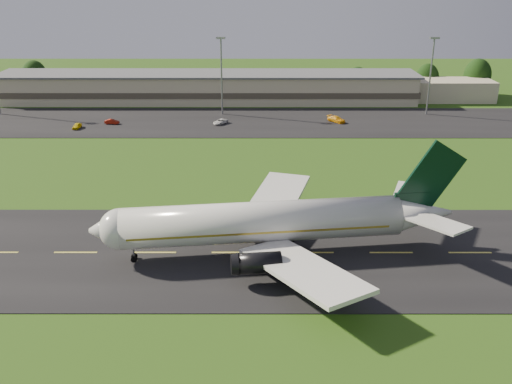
{
  "coord_description": "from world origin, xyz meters",
  "views": [
    {
      "loc": [
        14.24,
        -70.62,
        37.18
      ],
      "look_at": [
        14.16,
        8.0,
        6.0
      ],
      "focal_mm": 40.0,
      "sensor_mm": 36.0,
      "label": 1
    }
  ],
  "objects_px": {
    "service_vehicle_b": "(112,122)",
    "service_vehicle_c": "(221,122)",
    "light_mast_centre": "(221,67)",
    "light_mast_east": "(431,67)",
    "terminal": "(230,88)",
    "airliner": "(268,222)",
    "service_vehicle_a": "(77,126)",
    "service_vehicle_d": "(336,119)"
  },
  "relations": [
    {
      "from": "airliner",
      "to": "light_mast_centre",
      "type": "height_order",
      "value": "light_mast_centre"
    },
    {
      "from": "light_mast_east",
      "to": "service_vehicle_c",
      "type": "relative_size",
      "value": 4.7
    },
    {
      "from": "light_mast_centre",
      "to": "service_vehicle_c",
      "type": "xyz_separation_m",
      "value": [
        0.12,
        -10.37,
        -12.04
      ]
    },
    {
      "from": "light_mast_east",
      "to": "service_vehicle_a",
      "type": "xyz_separation_m",
      "value": [
        -89.91,
        -14.69,
        -12.0
      ]
    },
    {
      "from": "airliner",
      "to": "service_vehicle_b",
      "type": "height_order",
      "value": "airliner"
    },
    {
      "from": "airliner",
      "to": "service_vehicle_d",
      "type": "bearing_deg",
      "value": 68.15
    },
    {
      "from": "service_vehicle_a",
      "to": "service_vehicle_b",
      "type": "distance_m",
      "value": 8.68
    },
    {
      "from": "service_vehicle_d",
      "to": "service_vehicle_a",
      "type": "bearing_deg",
      "value": 143.59
    },
    {
      "from": "light_mast_east",
      "to": "service_vehicle_b",
      "type": "relative_size",
      "value": 5.63
    },
    {
      "from": "light_mast_centre",
      "to": "airliner",
      "type": "bearing_deg",
      "value": -82.27
    },
    {
      "from": "terminal",
      "to": "service_vehicle_c",
      "type": "relative_size",
      "value": 33.46
    },
    {
      "from": "terminal",
      "to": "service_vehicle_b",
      "type": "distance_m",
      "value": 39.33
    },
    {
      "from": "airliner",
      "to": "service_vehicle_c",
      "type": "bearing_deg",
      "value": 91.68
    },
    {
      "from": "terminal",
      "to": "service_vehicle_c",
      "type": "bearing_deg",
      "value": -92.77
    },
    {
      "from": "service_vehicle_c",
      "to": "service_vehicle_b",
      "type": "bearing_deg",
      "value": -144.94
    },
    {
      "from": "service_vehicle_b",
      "to": "light_mast_centre",
      "type": "bearing_deg",
      "value": -64.26
    },
    {
      "from": "light_mast_centre",
      "to": "service_vehicle_c",
      "type": "relative_size",
      "value": 4.7
    },
    {
      "from": "terminal",
      "to": "light_mast_east",
      "type": "distance_m",
      "value": 56.67
    },
    {
      "from": "service_vehicle_a",
      "to": "service_vehicle_c",
      "type": "bearing_deg",
      "value": 9.84
    },
    {
      "from": "airliner",
      "to": "service_vehicle_d",
      "type": "height_order",
      "value": "airliner"
    },
    {
      "from": "light_mast_east",
      "to": "airliner",
      "type": "bearing_deg",
      "value": -118.93
    },
    {
      "from": "service_vehicle_b",
      "to": "service_vehicle_c",
      "type": "distance_m",
      "value": 27.44
    },
    {
      "from": "terminal",
      "to": "airliner",
      "type": "bearing_deg",
      "value": -84.39
    },
    {
      "from": "terminal",
      "to": "service_vehicle_a",
      "type": "distance_m",
      "value": 47.78
    },
    {
      "from": "airliner",
      "to": "terminal",
      "type": "distance_m",
      "value": 96.54
    },
    {
      "from": "terminal",
      "to": "light_mast_centre",
      "type": "relative_size",
      "value": 7.13
    },
    {
      "from": "service_vehicle_b",
      "to": "light_mast_east",
      "type": "bearing_deg",
      "value": -77.98
    },
    {
      "from": "light_mast_centre",
      "to": "service_vehicle_a",
      "type": "relative_size",
      "value": 5.42
    },
    {
      "from": "service_vehicle_b",
      "to": "service_vehicle_c",
      "type": "bearing_deg",
      "value": -85.01
    },
    {
      "from": "airliner",
      "to": "service_vehicle_a",
      "type": "distance_m",
      "value": 79.75
    },
    {
      "from": "airliner",
      "to": "light_mast_east",
      "type": "height_order",
      "value": "light_mast_east"
    },
    {
      "from": "terminal",
      "to": "light_mast_centre",
      "type": "distance_m",
      "value": 18.45
    },
    {
      "from": "service_vehicle_a",
      "to": "light_mast_centre",
      "type": "bearing_deg",
      "value": 25.62
    },
    {
      "from": "service_vehicle_a",
      "to": "service_vehicle_c",
      "type": "height_order",
      "value": "service_vehicle_a"
    },
    {
      "from": "service_vehicle_c",
      "to": "light_mast_centre",
      "type": "bearing_deg",
      "value": 125.49
    },
    {
      "from": "airliner",
      "to": "light_mast_centre",
      "type": "bearing_deg",
      "value": 90.64
    },
    {
      "from": "service_vehicle_a",
      "to": "service_vehicle_c",
      "type": "relative_size",
      "value": 0.87
    },
    {
      "from": "airliner",
      "to": "service_vehicle_a",
      "type": "relative_size",
      "value": 13.63
    },
    {
      "from": "light_mast_centre",
      "to": "light_mast_east",
      "type": "relative_size",
      "value": 1.0
    },
    {
      "from": "airliner",
      "to": "terminal",
      "type": "height_order",
      "value": "airliner"
    },
    {
      "from": "service_vehicle_a",
      "to": "service_vehicle_b",
      "type": "relative_size",
      "value": 1.04
    },
    {
      "from": "terminal",
      "to": "light_mast_centre",
      "type": "height_order",
      "value": "light_mast_centre"
    }
  ]
}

